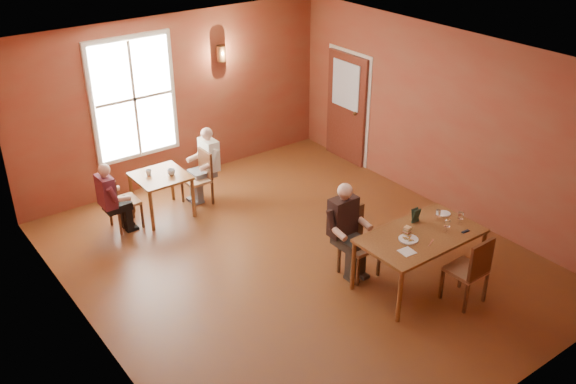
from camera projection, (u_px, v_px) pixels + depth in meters
ground at (296, 260)px, 9.49m from camera, size 6.00×7.00×0.01m
wall_back at (176, 100)px, 11.28m from camera, size 6.00×0.04×3.00m
wall_front at (512, 291)px, 6.30m from camera, size 6.00×0.04×3.00m
wall_left at (85, 237)px, 7.20m from camera, size 0.04×7.00×3.00m
wall_right at (444, 121)px, 10.38m from camera, size 0.04×7.00×3.00m
ceiling at (297, 61)px, 8.09m from camera, size 6.00×7.00×0.04m
window at (134, 99)px, 10.73m from camera, size 1.36×0.10×1.96m
door at (346, 108)px, 12.19m from camera, size 0.12×1.04×2.10m
wall_sconce at (221, 53)px, 11.36m from camera, size 0.16×0.16×0.28m
main_table at (418, 259)px, 8.79m from camera, size 1.69×0.95×0.79m
chair_diner_main at (360, 244)px, 8.94m from camera, size 0.44×0.44×0.99m
diner_main at (362, 235)px, 8.84m from camera, size 0.53×0.53×1.32m
chair_empty at (466, 269)px, 8.40m from camera, size 0.45×0.45×1.00m
plate_food at (408, 239)px, 8.48m from camera, size 0.29×0.29×0.03m
sandwich at (407, 232)px, 8.57m from camera, size 0.10×0.10×0.11m
goblet_a at (438, 215)px, 8.90m from camera, size 0.09×0.09×0.18m
goblet_b at (460, 218)px, 8.81m from camera, size 0.10×0.10×0.19m
goblet_c at (447, 226)px, 8.62m from camera, size 0.08×0.08×0.20m
menu_stand at (416, 215)px, 8.85m from camera, size 0.13×0.07×0.21m
knife at (431, 243)px, 8.41m from camera, size 0.18×0.09×0.00m
napkin at (407, 252)px, 8.22m from camera, size 0.20×0.20×0.01m
side_plate at (444, 213)px, 9.10m from camera, size 0.21×0.21×0.01m
sunglasses at (465, 231)px, 8.66m from camera, size 0.12×0.04×0.01m
second_table at (162, 195)px, 10.53m from camera, size 0.82×0.82×0.73m
chair_diner_white at (196, 179)px, 10.83m from camera, size 0.41×0.41×0.94m
diner_white at (197, 170)px, 10.77m from camera, size 0.50×0.50×1.25m
chair_diner_maroon at (124, 200)px, 10.14m from camera, size 0.42×0.42×0.94m
diner_maroon at (122, 194)px, 10.07m from camera, size 0.47×0.47×1.17m
cup_a at (171, 172)px, 10.35m from camera, size 0.15×0.15×0.10m
cup_b at (149, 172)px, 10.34m from camera, size 0.12×0.12×0.09m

